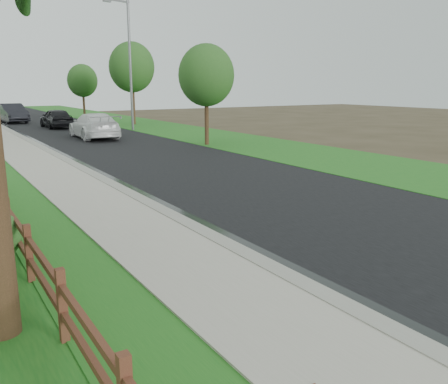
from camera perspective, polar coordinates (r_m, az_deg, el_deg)
ground at (r=6.87m, az=21.13°, el=-18.64°), size 120.00×120.00×0.00m
road at (r=39.67m, az=-18.19°, el=7.15°), size 8.00×90.00×0.02m
curb at (r=38.88m, az=-24.23°, el=6.64°), size 0.40×90.00×0.12m
wet_gutter at (r=38.93m, az=-23.72°, el=6.63°), size 0.50×90.00×0.00m
verge_far at (r=41.86m, az=-8.93°, el=7.91°), size 6.00×90.00×0.04m
ranch_fence at (r=10.26m, az=-23.60°, el=-4.55°), size 0.12×16.92×1.10m
white_suv at (r=32.52m, az=-15.37°, el=7.70°), size 2.52×5.78×1.66m
dark_car_mid at (r=41.44m, az=-19.54°, el=8.38°), size 1.91×4.65×1.58m
dark_car_far at (r=48.70m, az=-24.12°, el=8.66°), size 2.25×5.42×1.74m
streetlight at (r=37.57m, az=-11.47°, el=15.54°), size 2.17×0.81×9.60m
tree_near_right at (r=27.83m, az=-2.14°, el=13.84°), size 3.20×3.20×5.77m
tree_mid_right at (r=43.07m, az=-11.04°, el=14.51°), size 3.92×3.92×7.11m
tree_far_right at (r=51.15m, az=-16.67°, el=12.70°), size 2.99×2.99×5.51m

